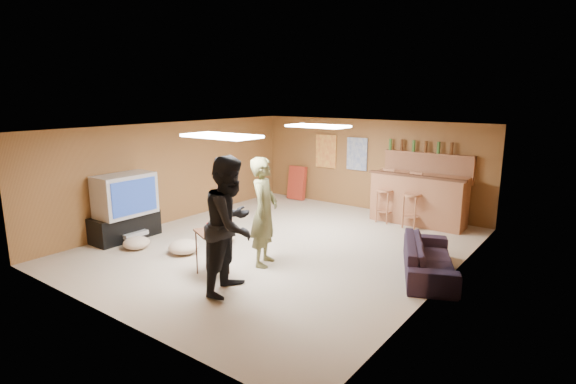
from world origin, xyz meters
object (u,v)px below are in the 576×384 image
Objects in this scene: tv_body at (125,195)px; person_black at (231,225)px; tray_table at (213,253)px; bar_counter at (418,199)px; sofa at (429,258)px; person_olive at (264,212)px.

person_black reaches higher than tv_body.
tray_table is at bearing 52.93° from person_black.
tv_body is at bearing -133.00° from bar_counter.
person_black is at bearing -8.36° from tv_body.
sofa is (1.20, -2.66, -0.28)m from bar_counter.
tray_table is (-1.55, -4.67, -0.20)m from bar_counter.
bar_counter is at bearing 47.00° from tv_body.
tv_body is at bearing 175.10° from tray_table.
tray_table is (-2.75, -2.01, 0.08)m from sofa.
tv_body is 1.56× the size of tray_table.
person_olive is 2.57× the size of tray_table.
bar_counter is 4.04m from person_olive.
bar_counter is 5.03m from person_black.
tray_table reaches higher than sofa.
person_olive is at bearing 64.90° from tray_table.
bar_counter is 1.01× the size of person_black.
bar_counter is at bearing 71.61° from tray_table.
tv_body is 3.04m from person_olive.
tray_table is at bearing 102.36° from sofa.
sofa is at bearing -58.57° from person_black.
bar_counter is 2.84× the size of tray_table.
person_olive is 2.73m from sofa.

